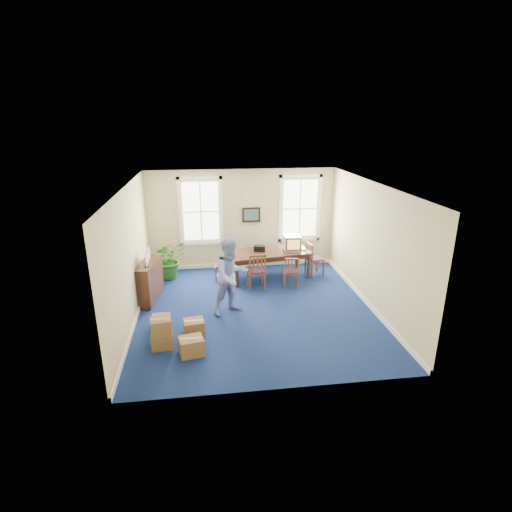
{
  "coord_description": "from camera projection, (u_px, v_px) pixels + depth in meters",
  "views": [
    {
      "loc": [
        -1.23,
        -9.23,
        4.68
      ],
      "look_at": [
        0.1,
        0.6,
        1.25
      ],
      "focal_mm": 28.0,
      "sensor_mm": 36.0,
      "label": 1
    }
  ],
  "objects": [
    {
      "name": "conference_table",
      "position": [
        269.0,
        264.0,
        12.31
      ],
      "size": [
        2.62,
        1.51,
        0.84
      ],
      "primitive_type": null,
      "rotation": [
        0.0,
        0.0,
        0.16
      ],
      "color": "#402217",
      "rests_on": "ground"
    },
    {
      "name": "wall_left",
      "position": [
        130.0,
        256.0,
        9.43
      ],
      "size": [
        0.0,
        6.5,
        6.5
      ],
      "primitive_type": "plane",
      "rotation": [
        1.57,
        0.0,
        1.57
      ],
      "color": "#C4B989",
      "rests_on": "ground"
    },
    {
      "name": "chair_near_right",
      "position": [
        291.0,
        272.0,
        11.56
      ],
      "size": [
        0.47,
        0.47,
        0.95
      ],
      "primitive_type": null,
      "rotation": [
        0.0,
        0.0,
        3.04
      ],
      "color": "brown",
      "rests_on": "ground"
    },
    {
      "name": "man",
      "position": [
        231.0,
        276.0,
        9.87
      ],
      "size": [
        1.21,
        1.11,
        1.98
      ],
      "primitive_type": "imported",
      "rotation": [
        0.0,
        0.0,
        0.49
      ],
      "color": "#8A9CDB",
      "rests_on": "ground"
    },
    {
      "name": "baseboard_right",
      "position": [
        365.0,
        300.0,
        10.69
      ],
      "size": [
        0.04,
        6.5,
        0.12
      ],
      "primitive_type": "cube",
      "color": "white",
      "rests_on": "ground"
    },
    {
      "name": "cardboard_boxes",
      "position": [
        170.0,
        330.0,
        8.61
      ],
      "size": [
        1.38,
        1.38,
        0.71
      ],
      "primitive_type": null,
      "rotation": [
        0.0,
        0.0,
        0.11
      ],
      "color": "brown",
      "rests_on": "ground"
    },
    {
      "name": "chair_near_left",
      "position": [
        256.0,
        271.0,
        11.41
      ],
      "size": [
        0.52,
        0.52,
        1.11
      ],
      "primitive_type": null,
      "rotation": [
        0.0,
        0.0,
        3.18
      ],
      "color": "brown",
      "rests_on": "ground"
    },
    {
      "name": "floor",
      "position": [
        255.0,
        309.0,
        10.33
      ],
      "size": [
        6.5,
        6.5,
        0.0
      ],
      "primitive_type": "plane",
      "color": "navy",
      "rests_on": "ground"
    },
    {
      "name": "wall_front",
      "position": [
        281.0,
        310.0,
        6.77
      ],
      "size": [
        6.5,
        0.0,
        6.5
      ],
      "primitive_type": "plane",
      "rotation": [
        -1.57,
        0.0,
        0.0
      ],
      "color": "#C4B989",
      "rests_on": "ground"
    },
    {
      "name": "credenza",
      "position": [
        149.0,
        281.0,
        10.72
      ],
      "size": [
        0.61,
        1.39,
        1.06
      ],
      "primitive_type": "cube",
      "rotation": [
        0.0,
        0.0,
        -0.17
      ],
      "color": "#402217",
      "rests_on": "ground"
    },
    {
      "name": "window_right",
      "position": [
        300.0,
        209.0,
        12.98
      ],
      "size": [
        1.4,
        0.12,
        2.2
      ],
      "primitive_type": null,
      "color": "white",
      "rests_on": "ground"
    },
    {
      "name": "window_left",
      "position": [
        201.0,
        211.0,
        12.57
      ],
      "size": [
        1.4,
        0.12,
        2.2
      ],
      "primitive_type": null,
      "color": "white",
      "rests_on": "ground"
    },
    {
      "name": "brochure_rack",
      "position": [
        148.0,
        257.0,
        10.5
      ],
      "size": [
        0.17,
        0.76,
        0.33
      ],
      "primitive_type": null,
      "rotation": [
        0.0,
        0.0,
        -0.05
      ],
      "color": "#99999E",
      "rests_on": "credenza"
    },
    {
      "name": "game_console",
      "position": [
        303.0,
        249.0,
        12.3
      ],
      "size": [
        0.15,
        0.19,
        0.05
      ],
      "primitive_type": "cube",
      "rotation": [
        0.0,
        0.0,
        -0.04
      ],
      "color": "white",
      "rests_on": "conference_table"
    },
    {
      "name": "wall_right",
      "position": [
        371.0,
        246.0,
        10.19
      ],
      "size": [
        0.0,
        6.5,
        6.5
      ],
      "primitive_type": "plane",
      "rotation": [
        1.57,
        0.0,
        -1.57
      ],
      "color": "#C4B989",
      "rests_on": "ground"
    },
    {
      "name": "ceiling",
      "position": [
        255.0,
        185.0,
        9.29
      ],
      "size": [
        6.5,
        6.5,
        0.0
      ],
      "primitive_type": "plane",
      "rotation": [
        3.14,
        0.0,
        0.0
      ],
      "color": "white",
      "rests_on": "ground"
    },
    {
      "name": "equipment_bag",
      "position": [
        260.0,
        248.0,
        12.16
      ],
      "size": [
        0.38,
        0.29,
        0.17
      ],
      "primitive_type": "cube",
      "rotation": [
        0.0,
        0.0,
        -0.21
      ],
      "color": "black",
      "rests_on": "conference_table"
    },
    {
      "name": "crt_tv",
      "position": [
        292.0,
        243.0,
        12.24
      ],
      "size": [
        0.52,
        0.56,
        0.45
      ],
      "primitive_type": null,
      "rotation": [
        0.0,
        0.0,
        -0.03
      ],
      "color": "#B7B7BC",
      "rests_on": "conference_table"
    },
    {
      "name": "baseboard_left",
      "position": [
        137.0,
        314.0,
        9.94
      ],
      "size": [
        0.04,
        6.5,
        0.12
      ],
      "primitive_type": "cube",
      "color": "white",
      "rests_on": "ground"
    },
    {
      "name": "potted_plant",
      "position": [
        169.0,
        259.0,
        12.2
      ],
      "size": [
        1.28,
        1.18,
        1.2
      ],
      "primitive_type": "imported",
      "rotation": [
        0.0,
        0.0,
        0.26
      ],
      "color": "#1F5316",
      "rests_on": "ground"
    },
    {
      "name": "wall_picture",
      "position": [
        251.0,
        215.0,
        12.79
      ],
      "size": [
        0.58,
        0.06,
        0.48
      ],
      "primitive_type": null,
      "color": "black",
      "rests_on": "ground"
    },
    {
      "name": "baseboard_back",
      "position": [
        243.0,
        264.0,
        13.33
      ],
      "size": [
        6.0,
        0.04,
        0.12
      ],
      "primitive_type": "cube",
      "color": "white",
      "rests_on": "ground"
    },
    {
      "name": "wall_back",
      "position": [
        242.0,
        219.0,
        12.85
      ],
      "size": [
        6.5,
        0.0,
        6.5
      ],
      "primitive_type": "plane",
      "rotation": [
        1.57,
        0.0,
        0.0
      ],
      "color": "#C4B989",
      "rests_on": "ground"
    },
    {
      "name": "chair_end_left",
      "position": [
        221.0,
        266.0,
        12.11
      ],
      "size": [
        0.41,
        0.41,
        0.9
      ],
      "primitive_type": null,
      "rotation": [
        0.0,
        0.0,
        -1.58
      ],
      "color": "brown",
      "rests_on": "ground"
    },
    {
      "name": "chair_end_right",
      "position": [
        315.0,
        259.0,
        12.46
      ],
      "size": [
        0.58,
        0.58,
        1.06
      ],
      "primitive_type": null,
      "rotation": [
        0.0,
        0.0,
        1.82
      ],
      "color": "brown",
      "rests_on": "ground"
    }
  ]
}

